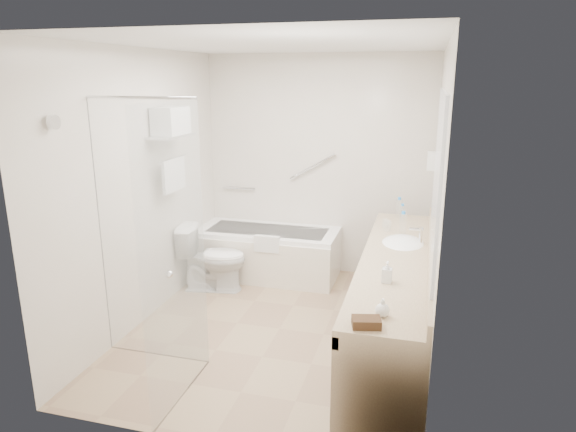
% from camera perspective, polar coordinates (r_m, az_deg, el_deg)
% --- Properties ---
extents(floor, '(3.20, 3.20, 0.00)m').
position_cam_1_polar(floor, '(4.85, -0.95, -12.40)').
color(floor, '#A08562').
rests_on(floor, ground).
extents(ceiling, '(2.60, 3.20, 0.10)m').
position_cam_1_polar(ceiling, '(4.30, -1.11, 18.60)').
color(ceiling, silver).
rests_on(ceiling, wall_back).
extents(wall_back, '(2.60, 0.10, 2.50)m').
position_cam_1_polar(wall_back, '(5.93, 3.32, 5.54)').
color(wall_back, beige).
rests_on(wall_back, ground).
extents(wall_front, '(2.60, 0.10, 2.50)m').
position_cam_1_polar(wall_front, '(2.97, -9.72, -4.69)').
color(wall_front, beige).
rests_on(wall_front, ground).
extents(wall_left, '(0.10, 3.20, 2.50)m').
position_cam_1_polar(wall_left, '(4.92, -15.74, 2.97)').
color(wall_left, beige).
rests_on(wall_left, ground).
extents(wall_right, '(0.10, 3.20, 2.50)m').
position_cam_1_polar(wall_right, '(4.24, 16.10, 1.01)').
color(wall_right, beige).
rests_on(wall_right, ground).
extents(bathtub, '(1.60, 0.73, 0.59)m').
position_cam_1_polar(bathtub, '(5.96, -2.27, -4.09)').
color(bathtub, white).
rests_on(bathtub, floor).
extents(grab_bar_short, '(0.40, 0.03, 0.03)m').
position_cam_1_polar(grab_bar_short, '(6.21, -5.42, 3.12)').
color(grab_bar_short, silver).
rests_on(grab_bar_short, wall_back).
extents(grab_bar_long, '(0.53, 0.03, 0.33)m').
position_cam_1_polar(grab_bar_long, '(5.90, 2.76, 5.50)').
color(grab_bar_long, silver).
rests_on(grab_bar_long, wall_back).
extents(shower_enclosure, '(0.96, 0.91, 2.11)m').
position_cam_1_polar(shower_enclosure, '(3.87, -13.93, -3.04)').
color(shower_enclosure, silver).
rests_on(shower_enclosure, floor).
extents(towel_shelf, '(0.24, 0.55, 0.81)m').
position_cam_1_polar(towel_shelf, '(5.08, -12.85, 9.29)').
color(towel_shelf, silver).
rests_on(towel_shelf, wall_left).
extents(vanity_counter, '(0.55, 2.70, 0.95)m').
position_cam_1_polar(vanity_counter, '(4.29, 11.80, -7.13)').
color(vanity_counter, tan).
rests_on(vanity_counter, floor).
extents(sink, '(0.40, 0.52, 0.14)m').
position_cam_1_polar(sink, '(4.60, 12.64, -3.23)').
color(sink, white).
rests_on(sink, vanity_counter).
extents(faucet, '(0.03, 0.03, 0.14)m').
position_cam_1_polar(faucet, '(4.56, 14.53, -2.05)').
color(faucet, silver).
rests_on(faucet, vanity_counter).
extents(mirror, '(0.02, 2.00, 1.20)m').
position_cam_1_polar(mirror, '(4.03, 16.28, 4.65)').
color(mirror, '#B8BDC5').
rests_on(mirror, wall_right).
extents(hairdryer_unit, '(0.08, 0.10, 0.18)m').
position_cam_1_polar(hairdryer_unit, '(5.23, 15.64, 5.91)').
color(hairdryer_unit, silver).
rests_on(hairdryer_unit, wall_right).
extents(toilet, '(0.77, 0.51, 0.70)m').
position_cam_1_polar(toilet, '(5.61, -8.35, -4.68)').
color(toilet, white).
rests_on(toilet, floor).
extents(amenity_basket, '(0.19, 0.14, 0.05)m').
position_cam_1_polar(amenity_basket, '(3.06, 8.70, -11.60)').
color(amenity_basket, '#3E2816').
rests_on(amenity_basket, vanity_counter).
extents(soap_bottle_a, '(0.07, 0.16, 0.07)m').
position_cam_1_polar(soap_bottle_a, '(3.69, 10.92, -6.73)').
color(soap_bottle_a, silver).
rests_on(soap_bottle_a, vanity_counter).
extents(soap_bottle_b, '(0.12, 0.14, 0.09)m').
position_cam_1_polar(soap_bottle_b, '(3.19, 10.45, -10.18)').
color(soap_bottle_b, silver).
rests_on(soap_bottle_b, vanity_counter).
extents(water_bottle_left, '(0.06, 0.06, 0.21)m').
position_cam_1_polar(water_bottle_left, '(5.39, 12.23, 0.89)').
color(water_bottle_left, silver).
rests_on(water_bottle_left, vanity_counter).
extents(water_bottle_mid, '(0.05, 0.05, 0.17)m').
position_cam_1_polar(water_bottle_mid, '(5.26, 12.57, 0.34)').
color(water_bottle_mid, silver).
rests_on(water_bottle_mid, vanity_counter).
extents(water_bottle_right, '(0.06, 0.06, 0.21)m').
position_cam_1_polar(water_bottle_right, '(4.83, 12.65, -0.78)').
color(water_bottle_right, silver).
rests_on(water_bottle_right, vanity_counter).
extents(drinking_glass_near, '(0.09, 0.09, 0.09)m').
position_cam_1_polar(drinking_glass_near, '(4.89, 10.97, -1.09)').
color(drinking_glass_near, silver).
rests_on(drinking_glass_near, vanity_counter).
extents(drinking_glass_far, '(0.07, 0.07, 0.08)m').
position_cam_1_polar(drinking_glass_far, '(4.99, 10.77, -0.81)').
color(drinking_glass_far, silver).
rests_on(drinking_glass_far, vanity_counter).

